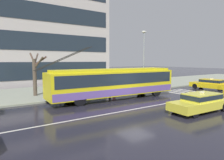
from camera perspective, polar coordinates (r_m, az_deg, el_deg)
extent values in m
plane|color=#22212C|center=(16.05, 6.85, -6.97)|extent=(160.00, 160.00, 0.00)
cube|color=gray|center=(23.94, -8.21, -2.63)|extent=(80.00, 10.00, 0.14)
cube|color=beige|center=(22.07, 18.93, -3.76)|extent=(0.44, 4.40, 0.01)
cube|color=beige|center=(22.79, 20.30, -3.51)|extent=(0.44, 4.40, 0.01)
cube|color=beige|center=(23.52, 21.58, -3.28)|extent=(0.44, 4.40, 0.01)
cube|color=beige|center=(24.26, 22.79, -3.07)|extent=(0.44, 4.40, 0.01)
cube|color=silver|center=(15.18, 9.83, -7.74)|extent=(72.00, 0.14, 0.01)
cube|color=yellow|center=(18.06, 0.78, -0.77)|extent=(12.33, 2.95, 2.12)
cube|color=yellow|center=(17.97, 0.78, 2.91)|extent=(11.58, 2.67, 0.20)
cube|color=#1E2833|center=(18.02, 0.78, 0.57)|extent=(11.84, 2.96, 0.98)
cube|color=#6A519F|center=(18.15, 0.78, -2.90)|extent=(12.20, 2.97, 0.59)
cube|color=#1E2833|center=(21.89, 14.29, 1.30)|extent=(0.20, 2.22, 1.06)
cube|color=black|center=(21.75, 14.05, 2.69)|extent=(0.23, 1.92, 0.28)
cylinder|color=black|center=(16.25, -14.09, 6.19)|extent=(4.53, 0.22, 1.97)
cylinder|color=black|center=(15.58, -13.30, 6.24)|extent=(4.53, 0.22, 1.97)
cylinder|color=black|center=(21.54, 8.54, -2.35)|extent=(1.05, 0.34, 1.04)
cylinder|color=black|center=(19.92, 12.67, -3.08)|extent=(1.05, 0.34, 1.04)
cylinder|color=black|center=(17.47, -12.15, -4.28)|extent=(1.05, 0.34, 1.04)
cylinder|color=black|center=(15.44, -9.35, -5.54)|extent=(1.05, 0.34, 1.04)
cube|color=yellow|center=(26.73, 26.53, -1.36)|extent=(2.19, 4.62, 0.55)
cube|color=yellow|center=(26.61, 26.93, -0.29)|extent=(1.74, 2.55, 0.48)
cube|color=#1E2833|center=(26.61, 26.93, -0.24)|extent=(1.77, 2.59, 0.31)
cube|color=silver|center=(26.58, 26.96, 0.37)|extent=(0.19, 0.29, 0.12)
cylinder|color=black|center=(26.69, 22.93, -1.65)|extent=(0.26, 0.64, 0.62)
cylinder|color=black|center=(28.08, 24.42, -1.37)|extent=(0.26, 0.64, 0.62)
cylinder|color=black|center=(25.48, 28.81, -2.23)|extent=(0.26, 0.64, 0.62)
cube|color=yellow|center=(14.81, 24.09, -6.49)|extent=(4.77, 1.98, 0.55)
cube|color=yellow|center=(14.86, 24.59, -4.45)|extent=(2.61, 1.62, 0.48)
cube|color=#1E2833|center=(14.86, 24.59, -4.36)|extent=(2.66, 1.64, 0.31)
cube|color=silver|center=(14.82, 24.64, -3.27)|extent=(0.29, 0.17, 0.12)
cylinder|color=black|center=(13.19, 22.89, -8.79)|extent=(0.63, 0.23, 0.62)
cylinder|color=black|center=(14.11, 17.84, -7.67)|extent=(0.63, 0.23, 0.62)
cylinder|color=black|center=(15.74, 29.63, -6.78)|extent=(0.63, 0.23, 0.62)
cylinder|color=black|center=(16.52, 24.98, -6.00)|extent=(0.63, 0.23, 0.62)
cylinder|color=#2A2548|center=(19.56, -14.78, -3.08)|extent=(0.14, 0.14, 0.90)
cylinder|color=#2A2548|center=(19.42, -14.96, -3.15)|extent=(0.14, 0.14, 0.90)
cylinder|color=#43455D|center=(19.39, -14.93, -1.01)|extent=(0.51, 0.51, 0.55)
sphere|color=tan|center=(19.35, -14.96, 0.12)|extent=(0.22, 0.22, 0.22)
cylinder|color=#2F2548|center=(23.17, 0.81, -1.68)|extent=(0.14, 0.14, 0.80)
cylinder|color=#2F2548|center=(23.21, 0.43, -1.67)|extent=(0.14, 0.14, 0.80)
cylinder|color=maroon|center=(23.11, 0.62, 0.06)|extent=(0.51, 0.51, 0.62)
sphere|color=#E2A37C|center=(23.07, 0.63, 1.12)|extent=(0.24, 0.24, 0.24)
cylinder|color=#4C4D44|center=(21.23, -6.94, -2.26)|extent=(0.14, 0.14, 0.90)
cylinder|color=#4C4D44|center=(21.18, -6.53, -2.27)|extent=(0.14, 0.14, 0.90)
cylinder|color=#333322|center=(21.12, -6.76, -0.26)|extent=(0.51, 0.51, 0.60)
sphere|color=tan|center=(21.08, -6.77, 0.83)|extent=(0.21, 0.21, 0.21)
cone|color=#264C98|center=(21.10, -7.09, 1.61)|extent=(1.43, 1.43, 0.28)
cylinder|color=#333333|center=(21.14, -7.08, 0.22)|extent=(0.02, 0.02, 0.75)
cylinder|color=#2A224B|center=(20.48, -0.56, -2.59)|extent=(0.14, 0.14, 0.84)
cylinder|color=#2A224B|center=(20.35, -0.81, -2.64)|extent=(0.14, 0.14, 0.84)
cylinder|color=#4C5048|center=(20.33, -0.68, -0.67)|extent=(0.47, 0.47, 0.55)
sphere|color=tan|center=(20.29, -0.69, 0.41)|extent=(0.22, 0.22, 0.22)
cone|color=gold|center=(20.16, -0.88, 1.20)|extent=(1.48, 1.48, 0.30)
cylinder|color=#333333|center=(20.21, -0.87, -0.25)|extent=(0.02, 0.02, 0.73)
cylinder|color=gray|center=(22.98, 9.18, 5.30)|extent=(0.16, 0.16, 6.48)
ellipsoid|color=silver|center=(23.20, 9.31, 13.63)|extent=(0.60, 0.32, 0.24)
cylinder|color=brown|center=(20.14, -21.50, 0.73)|extent=(0.36, 0.36, 3.53)
cylinder|color=brown|center=(20.35, -22.15, 5.96)|extent=(0.39, 0.78, 1.00)
cylinder|color=brown|center=(19.64, -20.53, 4.71)|extent=(0.74, 1.19, 1.15)
cylinder|color=#4F4137|center=(20.66, -21.17, 5.68)|extent=(0.79, 1.23, 1.15)
cylinder|color=brown|center=(19.66, -20.12, 5.17)|extent=(1.02, 1.21, 0.93)
cube|color=#B8B0AA|center=(34.20, -23.42, 15.68)|extent=(22.87, 11.31, 19.43)
cube|color=#1E2833|center=(28.11, -20.67, 2.52)|extent=(21.50, 0.06, 2.33)
cube|color=#1E2833|center=(28.19, -20.95, 10.43)|extent=(21.50, 0.06, 2.33)
cube|color=#1E2833|center=(28.80, -21.24, 18.15)|extent=(21.50, 0.06, 2.33)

